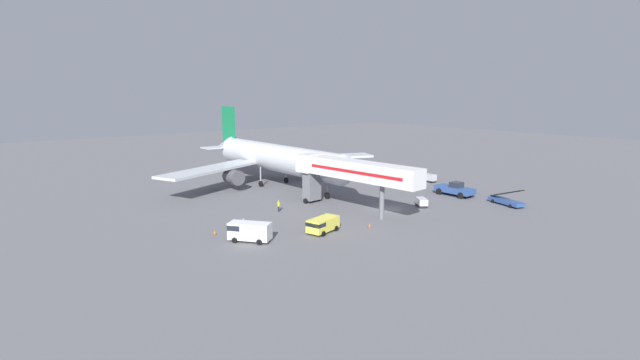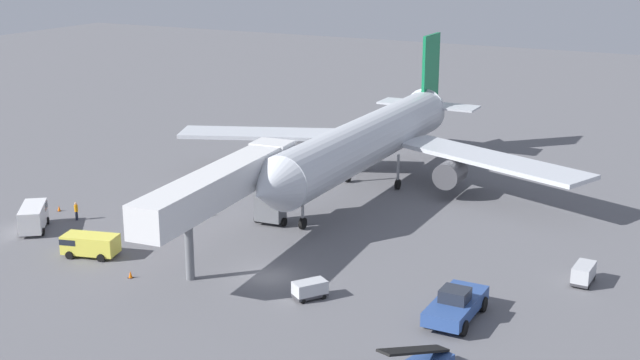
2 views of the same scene
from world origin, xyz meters
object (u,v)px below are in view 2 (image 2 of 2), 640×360
object	(u,v)px
airplane_at_gate	(371,139)
service_van_near_left	(89,244)
jet_bridge	(228,185)
service_van_outer_right	(33,216)
baggage_cart_rear_left	(310,289)
ground_crew_worker_foreground	(191,208)
pushback_tug	(456,305)
ground_crew_worker_midground	(76,211)
safety_cone_bravo	(59,208)
baggage_cart_far_right	(584,273)
safety_cone_alpha	(130,274)

from	to	relation	value
airplane_at_gate	service_van_near_left	bearing A→B (deg)	-113.23
jet_bridge	service_van_outer_right	xyz separation A→B (m)	(-19.24, -3.45, -4.68)
service_van_outer_right	baggage_cart_rear_left	world-z (taller)	service_van_outer_right
baggage_cart_rear_left	ground_crew_worker_foreground	distance (m)	22.31
jet_bridge	ground_crew_worker_foreground	distance (m)	11.57
pushback_tug	jet_bridge	bearing A→B (deg)	169.81
ground_crew_worker_midground	safety_cone_bravo	xyz separation A→B (m)	(-3.46, 1.27, -0.66)
pushback_tug	ground_crew_worker_foreground	size ratio (longest dim) A/B	3.88
pushback_tug	baggage_cart_rear_left	bearing A→B (deg)	-171.87
ground_crew_worker_midground	safety_cone_bravo	size ratio (longest dim) A/B	3.18
airplane_at_gate	service_van_near_left	size ratio (longest dim) A/B	9.49
airplane_at_gate	baggage_cart_far_right	bearing A→B (deg)	-32.81
ground_crew_worker_midground	safety_cone_alpha	xyz separation A→B (m)	(13.84, -8.92, -0.65)
pushback_tug	service_van_near_left	size ratio (longest dim) A/B	1.35
safety_cone_alpha	safety_cone_bravo	size ratio (longest dim) A/B	1.06
jet_bridge	ground_crew_worker_midground	world-z (taller)	jet_bridge
safety_cone_bravo	safety_cone_alpha	bearing A→B (deg)	-30.50
pushback_tug	ground_crew_worker_foreground	world-z (taller)	pushback_tug
airplane_at_gate	jet_bridge	bearing A→B (deg)	-96.47
service_van_outer_right	safety_cone_bravo	xyz separation A→B (m)	(-1.90, 5.16, -1.04)
safety_cone_alpha	safety_cone_bravo	bearing A→B (deg)	149.50
airplane_at_gate	safety_cone_bravo	distance (m)	32.60
jet_bridge	pushback_tug	bearing A→B (deg)	-10.19
ground_crew_worker_midground	safety_cone_alpha	size ratio (longest dim) A/B	3.01
jet_bridge	ground_crew_worker_foreground	bearing A→B (deg)	144.03
airplane_at_gate	service_van_outer_right	size ratio (longest dim) A/B	9.12
baggage_cart_far_right	safety_cone_bravo	size ratio (longest dim) A/B	5.09
ground_crew_worker_midground	service_van_near_left	bearing A→B (deg)	-41.32
ground_crew_worker_midground	service_van_outer_right	bearing A→B (deg)	-111.87
safety_cone_alpha	jet_bridge	bearing A→B (deg)	65.63
baggage_cart_rear_left	baggage_cart_far_right	size ratio (longest dim) A/B	0.99
baggage_cart_rear_left	ground_crew_worker_midground	world-z (taller)	ground_crew_worker_midground
pushback_tug	baggage_cart_rear_left	distance (m)	10.96
baggage_cart_rear_left	ground_crew_worker_foreground	bearing A→B (deg)	148.88
safety_cone_alpha	safety_cone_bravo	distance (m)	20.08
jet_bridge	service_van_outer_right	world-z (taller)	jet_bridge
baggage_cart_far_right	ground_crew_worker_midground	size ratio (longest dim) A/B	1.60
safety_cone_bravo	service_van_near_left	bearing A→B (deg)	-35.70
ground_crew_worker_foreground	safety_cone_alpha	size ratio (longest dim) A/B	2.97
ground_crew_worker_midground	airplane_at_gate	bearing A→B (deg)	48.50
airplane_at_gate	baggage_cart_rear_left	distance (m)	30.28
jet_bridge	pushback_tug	xyz separation A→B (m)	(21.53, -3.87, -4.88)
baggage_cart_far_right	safety_cone_alpha	world-z (taller)	baggage_cart_far_right
service_van_near_left	ground_crew_worker_midground	distance (m)	10.12
ground_crew_worker_foreground	service_van_near_left	bearing A→B (deg)	-97.66
baggage_cart_rear_left	safety_cone_bravo	world-z (taller)	baggage_cart_rear_left
airplane_at_gate	baggage_cart_far_right	world-z (taller)	airplane_at_gate
baggage_cart_rear_left	ground_crew_worker_midground	distance (m)	28.96
safety_cone_bravo	baggage_cart_far_right	bearing A→B (deg)	6.00
safety_cone_bravo	pushback_tug	bearing A→B (deg)	-7.46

